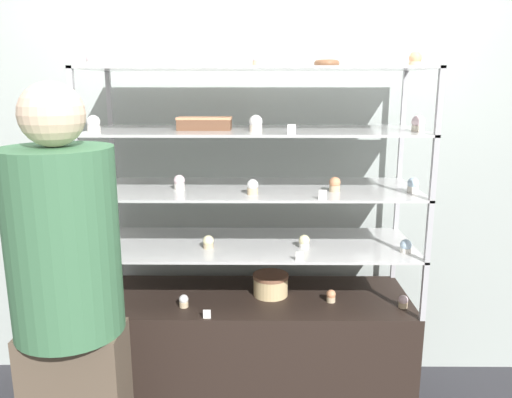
# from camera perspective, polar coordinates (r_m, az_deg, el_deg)

# --- Properties ---
(back_wall) EXTENTS (8.00, 0.05, 2.60)m
(back_wall) POSITION_cam_1_polar(r_m,az_deg,el_deg) (2.86, 0.06, 4.52)
(back_wall) COLOR #A8B2AD
(back_wall) RESTS_ON ground_plane
(display_base) EXTENTS (1.58, 0.55, 0.65)m
(display_base) POSITION_cam_1_polar(r_m,az_deg,el_deg) (2.78, -0.00, -17.12)
(display_base) COLOR black
(display_base) RESTS_ON ground_plane
(display_riser_lower) EXTENTS (1.58, 0.55, 0.29)m
(display_riser_lower) POSITION_cam_1_polar(r_m,az_deg,el_deg) (2.54, -0.00, -5.37)
(display_riser_lower) COLOR #B7B7BC
(display_riser_lower) RESTS_ON display_base
(display_riser_middle) EXTENTS (1.58, 0.55, 0.29)m
(display_riser_middle) POSITION_cam_1_polar(r_m,az_deg,el_deg) (2.46, -0.00, 0.98)
(display_riser_middle) COLOR #B7B7BC
(display_riser_middle) RESTS_ON display_riser_lower
(display_riser_upper) EXTENTS (1.58, 0.55, 0.29)m
(display_riser_upper) POSITION_cam_1_polar(r_m,az_deg,el_deg) (2.42, -0.00, 7.65)
(display_riser_upper) COLOR #B7B7BC
(display_riser_upper) RESTS_ON display_riser_middle
(display_riser_top) EXTENTS (1.58, 0.55, 0.29)m
(display_riser_top) POSITION_cam_1_polar(r_m,az_deg,el_deg) (2.41, -0.00, 14.47)
(display_riser_top) COLOR #B7B7BC
(display_riser_top) RESTS_ON display_riser_upper
(layer_cake_centerpiece) EXTENTS (0.18, 0.18, 0.11)m
(layer_cake_centerpiece) POSITION_cam_1_polar(r_m,az_deg,el_deg) (2.63, 1.68, -9.74)
(layer_cake_centerpiece) COLOR #DBBC84
(layer_cake_centerpiece) RESTS_ON display_base
(sheet_cake_frosted) EXTENTS (0.26, 0.13, 0.06)m
(sheet_cake_frosted) POSITION_cam_1_polar(r_m,az_deg,el_deg) (2.40, -5.88, 8.60)
(sheet_cake_frosted) COLOR brown
(sheet_cake_frosted) RESTS_ON display_riser_upper
(cupcake_0) EXTENTS (0.05, 0.05, 0.06)m
(cupcake_0) POSITION_cam_1_polar(r_m,az_deg,el_deg) (2.64, -16.23, -10.79)
(cupcake_0) COLOR #CCB28C
(cupcake_0) RESTS_ON display_base
(cupcake_1) EXTENTS (0.05, 0.05, 0.06)m
(cupcake_1) POSITION_cam_1_polar(r_m,az_deg,el_deg) (2.53, -8.26, -11.46)
(cupcake_1) COLOR #CCB28C
(cupcake_1) RESTS_ON display_base
(cupcake_2) EXTENTS (0.05, 0.05, 0.06)m
(cupcake_2) POSITION_cam_1_polar(r_m,az_deg,el_deg) (2.59, 8.57, -10.90)
(cupcake_2) COLOR #CCB28C
(cupcake_2) RESTS_ON display_base
(cupcake_3) EXTENTS (0.05, 0.05, 0.06)m
(cupcake_3) POSITION_cam_1_polar(r_m,az_deg,el_deg) (2.60, 16.47, -11.17)
(cupcake_3) COLOR #CCB28C
(cupcake_3) RESTS_ON display_base
(price_tag_0) EXTENTS (0.04, 0.00, 0.04)m
(price_tag_0) POSITION_cam_1_polar(r_m,az_deg,el_deg) (2.41, -5.63, -12.96)
(price_tag_0) COLOR white
(price_tag_0) RESTS_ON display_base
(cupcake_4) EXTENTS (0.05, 0.05, 0.06)m
(cupcake_4) POSITION_cam_1_polar(r_m,az_deg,el_deg) (2.49, -17.02, -5.22)
(cupcake_4) COLOR beige
(cupcake_4) RESTS_ON display_riser_lower
(cupcake_5) EXTENTS (0.05, 0.05, 0.06)m
(cupcake_5) POSITION_cam_1_polar(r_m,az_deg,el_deg) (2.46, -5.47, -4.92)
(cupcake_5) COLOR #CCB28C
(cupcake_5) RESTS_ON display_riser_lower
(cupcake_6) EXTENTS (0.05, 0.05, 0.06)m
(cupcake_6) POSITION_cam_1_polar(r_m,az_deg,el_deg) (2.47, 5.53, -4.86)
(cupcake_6) COLOR white
(cupcake_6) RESTS_ON display_riser_lower
(cupcake_7) EXTENTS (0.05, 0.05, 0.06)m
(cupcake_7) POSITION_cam_1_polar(r_m,az_deg,el_deg) (2.49, 16.75, -5.20)
(cupcake_7) COLOR white
(cupcake_7) RESTS_ON display_riser_lower
(price_tag_1) EXTENTS (0.04, 0.00, 0.04)m
(price_tag_1) POSITION_cam_1_polar(r_m,az_deg,el_deg) (2.29, 5.01, -6.54)
(price_tag_1) COLOR white
(price_tag_1) RESTS_ON display_riser_lower
(cupcake_8) EXTENTS (0.05, 0.05, 0.07)m
(cupcake_8) POSITION_cam_1_polar(r_m,az_deg,el_deg) (2.49, -17.46, 1.65)
(cupcake_8) COLOR white
(cupcake_8) RESTS_ON display_riser_middle
(cupcake_9) EXTENTS (0.05, 0.05, 0.07)m
(cupcake_9) POSITION_cam_1_polar(r_m,az_deg,el_deg) (2.44, -8.76, 1.89)
(cupcake_9) COLOR white
(cupcake_9) RESTS_ON display_riser_middle
(cupcake_10) EXTENTS (0.05, 0.05, 0.07)m
(cupcake_10) POSITION_cam_1_polar(r_m,az_deg,el_deg) (2.30, -0.39, 1.38)
(cupcake_10) COLOR #CCB28C
(cupcake_10) RESTS_ON display_riser_middle
(cupcake_11) EXTENTS (0.05, 0.05, 0.07)m
(cupcake_11) POSITION_cam_1_polar(r_m,az_deg,el_deg) (2.39, 9.00, 1.66)
(cupcake_11) COLOR #CCB28C
(cupcake_11) RESTS_ON display_riser_middle
(cupcake_12) EXTENTS (0.05, 0.05, 0.07)m
(cupcake_12) POSITION_cam_1_polar(r_m,az_deg,el_deg) (2.46, 17.52, 1.51)
(cupcake_12) COLOR white
(cupcake_12) RESTS_ON display_riser_middle
(price_tag_2) EXTENTS (0.04, 0.00, 0.04)m
(price_tag_2) POSITION_cam_1_polar(r_m,az_deg,el_deg) (2.22, 7.62, 0.48)
(price_tag_2) COLOR white
(price_tag_2) RESTS_ON display_riser_middle
(cupcake_13) EXTENTS (0.06, 0.06, 0.07)m
(cupcake_13) POSITION_cam_1_polar(r_m,az_deg,el_deg) (2.40, -18.07, 8.17)
(cupcake_13) COLOR white
(cupcake_13) RESTS_ON display_riser_upper
(cupcake_14) EXTENTS (0.06, 0.06, 0.07)m
(cupcake_14) POSITION_cam_1_polar(r_m,az_deg,el_deg) (2.31, -0.03, 8.63)
(cupcake_14) COLOR beige
(cupcake_14) RESTS_ON display_riser_upper
(cupcake_15) EXTENTS (0.06, 0.06, 0.07)m
(cupcake_15) POSITION_cam_1_polar(r_m,az_deg,el_deg) (2.41, 18.06, 8.19)
(cupcake_15) COLOR beige
(cupcake_15) RESTS_ON display_riser_upper
(price_tag_3) EXTENTS (0.04, 0.00, 0.04)m
(price_tag_3) POSITION_cam_1_polar(r_m,az_deg,el_deg) (2.16, 4.09, 7.94)
(price_tag_3) COLOR white
(price_tag_3) RESTS_ON display_riser_upper
(cupcake_16) EXTENTS (0.06, 0.06, 0.07)m
(cupcake_16) POSITION_cam_1_polar(r_m,az_deg,el_deg) (2.46, -18.18, 14.89)
(cupcake_16) COLOR white
(cupcake_16) RESTS_ON display_riser_top
(cupcake_17) EXTENTS (0.06, 0.06, 0.07)m
(cupcake_17) POSITION_cam_1_polar(r_m,az_deg,el_deg) (2.28, 0.29, 15.70)
(cupcake_17) COLOR #CCB28C
(cupcake_17) RESTS_ON display_riser_top
(cupcake_18) EXTENTS (0.06, 0.06, 0.07)m
(cupcake_18) POSITION_cam_1_polar(r_m,az_deg,el_deg) (2.44, 17.74, 14.93)
(cupcake_18) COLOR #CCB28C
(cupcake_18) RESTS_ON display_riser_top
(price_tag_4) EXTENTS (0.04, 0.00, 0.04)m
(price_tag_4) POSITION_cam_1_polar(r_m,az_deg,el_deg) (2.15, 1.01, 15.60)
(price_tag_4) COLOR white
(price_tag_4) RESTS_ON display_riser_top
(donut_glazed) EXTENTS (0.12, 0.12, 0.03)m
(donut_glazed) POSITION_cam_1_polar(r_m,az_deg,el_deg) (2.38, 8.08, 15.09)
(donut_glazed) COLOR brown
(donut_glazed) RESTS_ON display_riser_top
(customer_figure) EXTENTS (0.40, 0.40, 1.74)m
(customer_figure) POSITION_cam_1_polar(r_m,az_deg,el_deg) (2.05, -20.62, -10.78)
(customer_figure) COLOR brown
(customer_figure) RESTS_ON ground_plane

